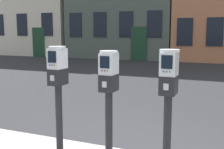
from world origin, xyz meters
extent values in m
cylinder|color=black|center=(-0.91, -0.20, 0.60)|extent=(0.09, 0.09, 0.91)
cube|color=black|center=(-0.91, -0.20, 1.16)|extent=(0.17, 0.24, 0.21)
cube|color=#A5A8AD|center=(-0.91, -0.32, 1.16)|extent=(0.06, 0.01, 0.07)
cube|color=#B7BABF|center=(-0.91, -0.20, 1.39)|extent=(0.17, 0.23, 0.26)
cube|color=black|center=(-0.91, -0.31, 1.42)|extent=(0.12, 0.01, 0.14)
cylinder|color=blue|center=(-0.95, -0.32, 1.32)|extent=(0.02, 0.01, 0.02)
cylinder|color=red|center=(-0.91, -0.32, 1.32)|extent=(0.02, 0.01, 0.02)
cylinder|color=green|center=(-0.88, -0.32, 1.32)|extent=(0.02, 0.01, 0.02)
cylinder|color=#B7BABF|center=(-0.91, -0.20, 1.54)|extent=(0.22, 0.22, 0.03)
cylinder|color=black|center=(-0.19, -0.20, 0.58)|extent=(0.09, 0.09, 0.88)
cube|color=black|center=(-0.19, -0.20, 1.13)|extent=(0.17, 0.24, 0.21)
cube|color=#A5A8AD|center=(-0.19, -0.32, 1.13)|extent=(0.06, 0.01, 0.07)
cube|color=#B7BABF|center=(-0.19, -0.20, 1.36)|extent=(0.17, 0.23, 0.25)
cube|color=black|center=(-0.19, -0.31, 1.39)|extent=(0.12, 0.01, 0.14)
cylinder|color=blue|center=(-0.23, -0.32, 1.28)|extent=(0.02, 0.01, 0.02)
cylinder|color=red|center=(-0.19, -0.32, 1.28)|extent=(0.02, 0.01, 0.02)
cylinder|color=green|center=(-0.16, -0.32, 1.28)|extent=(0.02, 0.01, 0.02)
cylinder|color=#B7BABF|center=(-0.19, -0.20, 1.50)|extent=(0.22, 0.22, 0.03)
cylinder|color=black|center=(0.53, -0.20, 0.59)|extent=(0.09, 0.09, 0.91)
cube|color=black|center=(0.53, -0.20, 1.15)|extent=(0.17, 0.24, 0.21)
cube|color=#A5A8AD|center=(0.52, -0.32, 1.15)|extent=(0.06, 0.01, 0.07)
cube|color=#B7BABF|center=(0.53, -0.20, 1.38)|extent=(0.17, 0.23, 0.26)
cube|color=black|center=(0.52, -0.31, 1.42)|extent=(0.12, 0.01, 0.14)
cylinder|color=blue|center=(0.49, -0.32, 1.31)|extent=(0.02, 0.01, 0.02)
cylinder|color=red|center=(0.52, -0.32, 1.31)|extent=(0.02, 0.01, 0.02)
cylinder|color=green|center=(0.56, -0.32, 1.31)|extent=(0.02, 0.01, 0.02)
cylinder|color=#B7BABF|center=(0.53, -0.20, 1.53)|extent=(0.22, 0.22, 0.03)
cube|color=black|center=(-13.04, 13.64, 2.31)|extent=(0.90, 0.06, 1.60)
cube|color=black|center=(-10.84, 13.64, 2.31)|extent=(0.90, 0.06, 1.60)
cube|color=#193823|center=(-11.62, 13.64, 1.05)|extent=(1.00, 0.07, 2.10)
cube|color=black|center=(-8.55, 13.64, 2.25)|extent=(0.90, 0.06, 1.60)
cube|color=black|center=(-6.74, 13.64, 2.25)|extent=(0.90, 0.06, 1.60)
cube|color=black|center=(-4.93, 13.64, 2.25)|extent=(0.90, 0.06, 1.60)
cube|color=black|center=(-3.12, 13.64, 2.25)|extent=(0.90, 0.06, 1.60)
cube|color=#193823|center=(-4.08, 13.64, 1.05)|extent=(1.00, 0.07, 2.10)
cube|color=black|center=(-1.31, 13.64, 1.77)|extent=(0.90, 0.06, 1.60)
cube|color=black|center=(0.33, 13.64, 1.77)|extent=(0.90, 0.06, 1.60)
camera|label=1|loc=(1.12, -3.27, 1.72)|focal=45.36mm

